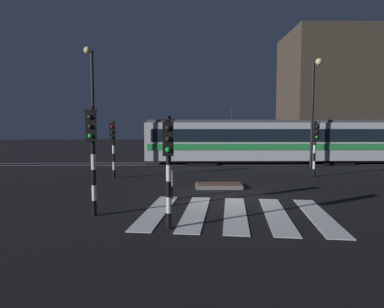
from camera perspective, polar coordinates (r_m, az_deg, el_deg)
ground_plane at (r=13.66m, az=5.66°, el=-7.13°), size 120.00×120.00×0.00m
rail_near at (r=24.52m, az=2.70°, el=-1.85°), size 80.00×0.12×0.03m
rail_far at (r=25.94m, az=2.50°, el=-1.49°), size 80.00×0.12×0.03m
crosswalk_zebra at (r=11.14m, az=7.23°, el=-9.80°), size 6.35×5.25×0.02m
traffic_island at (r=15.66m, az=4.44°, el=-5.27°), size 2.08×1.22×0.18m
traffic_light_corner_far_right at (r=19.75m, az=19.89°, el=2.19°), size 0.36×0.42×3.08m
traffic_light_corner_far_left at (r=18.62m, az=-13.03°, el=2.22°), size 0.36×0.42×3.09m
traffic_light_kerb_mid_left at (r=9.05m, az=-3.96°, el=-0.22°), size 0.36×0.42×3.06m
traffic_light_corner_near_left at (r=10.82m, az=-16.32°, el=1.53°), size 0.36×0.42×3.37m
street_lamp_trackside_right at (r=24.32m, az=19.70°, el=8.47°), size 0.44×1.21×7.12m
street_lamp_trackside_left at (r=22.33m, az=-16.41°, el=9.45°), size 0.44×1.21×7.50m
tram at (r=25.76m, az=12.60°, el=2.23°), size 18.08×2.58×4.15m
bollard_island_edge at (r=13.11m, az=-3.45°, el=-5.13°), size 0.12×0.12×1.11m
building_backdrop at (r=37.46m, az=23.55°, el=9.08°), size 10.76×8.00×11.87m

